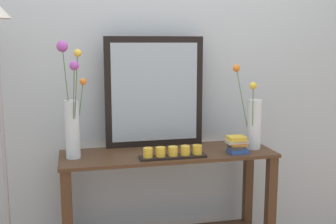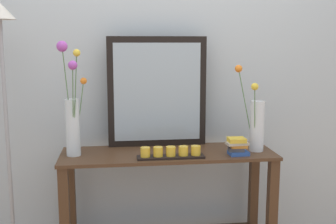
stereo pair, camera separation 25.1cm
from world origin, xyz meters
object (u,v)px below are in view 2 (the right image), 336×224
object	(u,v)px
tall_vase_left	(72,116)
candle_tray	(171,153)
console_table	(168,201)
vase_right	(256,123)
book_stack	(237,146)
mirror_leaning	(157,92)
floor_lamp	(5,100)

from	to	relation	value
tall_vase_left	candle_tray	distance (m)	0.61
console_table	tall_vase_left	size ratio (longest dim) A/B	1.93
vase_right	candle_tray	size ratio (longest dim) A/B	1.35
console_table	vase_right	distance (m)	0.73
tall_vase_left	candle_tray	xyz separation A→B (m)	(0.56, -0.11, -0.21)
tall_vase_left	book_stack	bearing A→B (deg)	-6.06
mirror_leaning	book_stack	distance (m)	0.61
console_table	candle_tray	distance (m)	0.37
tall_vase_left	candle_tray	size ratio (longest dim) A/B	1.72
mirror_leaning	vase_right	world-z (taller)	mirror_leaning
candle_tray	floor_lamp	distance (m)	1.02
console_table	floor_lamp	bearing A→B (deg)	176.93
console_table	mirror_leaning	world-z (taller)	mirror_leaning
mirror_leaning	book_stack	bearing A→B (deg)	-33.30
vase_right	book_stack	distance (m)	0.20
mirror_leaning	candle_tray	bearing A→B (deg)	-81.23
console_table	book_stack	world-z (taller)	book_stack
vase_right	floor_lamp	distance (m)	1.50
mirror_leaning	vase_right	xyz separation A→B (m)	(0.59, -0.21, -0.17)
vase_right	tall_vase_left	bearing A→B (deg)	178.90
book_stack	vase_right	bearing A→B (deg)	30.19
tall_vase_left	candle_tray	bearing A→B (deg)	-11.27
console_table	candle_tray	size ratio (longest dim) A/B	3.31
tall_vase_left	floor_lamp	size ratio (longest dim) A/B	0.39
candle_tray	floor_lamp	xyz separation A→B (m)	(-0.95, 0.18, 0.31)
book_stack	mirror_leaning	bearing A→B (deg)	146.70
vase_right	mirror_leaning	bearing A→B (deg)	160.09
vase_right	floor_lamp	size ratio (longest dim) A/B	0.31
tall_vase_left	book_stack	xyz separation A→B (m)	(0.97, -0.10, -0.19)
vase_right	floor_lamp	world-z (taller)	floor_lamp
console_table	mirror_leaning	bearing A→B (deg)	104.82
candle_tray	book_stack	size ratio (longest dim) A/B	2.82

